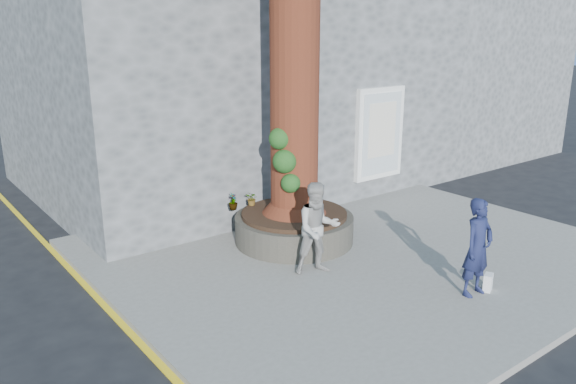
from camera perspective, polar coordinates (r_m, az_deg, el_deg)
ground at (r=9.23m, az=4.43°, el=-10.38°), size 120.00×120.00×0.00m
pavement at (r=10.81m, az=6.86°, el=-5.97°), size 9.00×8.00×0.12m
yellow_line at (r=8.59m, az=-16.15°, el=-13.20°), size 0.10×30.00×0.01m
stone_shop at (r=15.57m, az=-6.40°, el=12.64°), size 10.30×8.30×6.30m
neighbour_shop at (r=20.88m, az=13.20°, el=12.82°), size 6.00×8.00×6.00m
planter at (r=10.95m, az=0.62°, el=-3.57°), size 2.30×2.30×0.60m
man at (r=9.14m, az=18.73°, el=-5.36°), size 0.57×0.38×1.56m
woman at (r=9.43m, az=3.05°, el=-3.72°), size 0.94×0.84×1.59m
shopping_bag at (r=9.56m, az=19.65°, el=-8.64°), size 0.23×0.19×0.28m
plant_a at (r=10.99m, az=-5.60°, el=-0.92°), size 0.22×0.21×0.35m
plant_b at (r=10.78m, az=0.56°, el=-1.10°), size 0.27×0.27×0.38m
plant_c at (r=11.00m, az=-5.60°, el=-0.99°), size 0.24×0.24×0.32m
plant_d at (r=11.23m, az=-3.67°, el=-0.67°), size 0.27×0.29×0.28m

